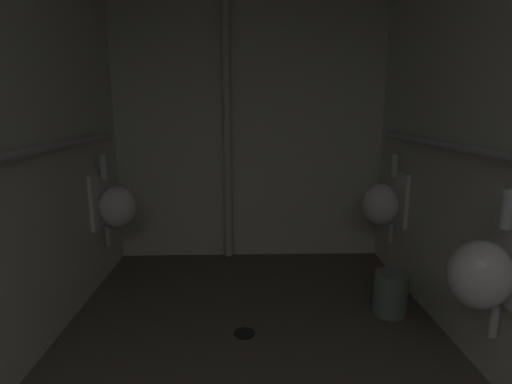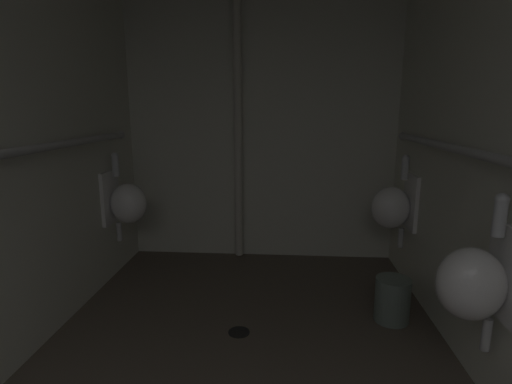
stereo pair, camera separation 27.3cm
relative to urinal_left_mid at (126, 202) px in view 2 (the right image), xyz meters
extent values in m
cube|color=silver|center=(1.10, 0.61, 0.59)|extent=(2.61, 0.06, 2.49)
ellipsoid|color=white|center=(0.02, 0.00, -0.01)|extent=(0.30, 0.26, 0.34)
cube|color=white|center=(-0.13, 0.00, 0.04)|extent=(0.03, 0.30, 0.44)
cylinder|color=silver|center=(-0.07, 0.00, 0.30)|extent=(0.06, 0.06, 0.16)
sphere|color=silver|center=(-0.07, 0.00, 0.38)|extent=(0.06, 0.06, 0.06)
cylinder|color=#B2B2B2|center=(-0.08, 0.00, -0.26)|extent=(0.04, 0.04, 0.16)
ellipsoid|color=white|center=(2.17, -1.39, -0.01)|extent=(0.30, 0.26, 0.34)
cube|color=white|center=(2.33, -1.39, 0.04)|extent=(0.03, 0.30, 0.44)
cylinder|color=silver|center=(2.26, -1.39, 0.30)|extent=(0.06, 0.06, 0.16)
sphere|color=silver|center=(2.26, -1.39, 0.38)|extent=(0.06, 0.06, 0.06)
cylinder|color=#B2B2B2|center=(2.27, -1.39, -0.26)|extent=(0.04, 0.04, 0.16)
ellipsoid|color=white|center=(2.17, 0.01, -0.01)|extent=(0.30, 0.26, 0.34)
cube|color=white|center=(2.33, 0.01, 0.04)|extent=(0.03, 0.30, 0.44)
cylinder|color=silver|center=(2.26, 0.01, 0.30)|extent=(0.06, 0.06, 0.16)
sphere|color=silver|center=(2.26, 0.01, 0.38)|extent=(0.06, 0.06, 0.06)
cylinder|color=#B2B2B2|center=(2.27, 0.01, -0.26)|extent=(0.04, 0.04, 0.16)
sphere|color=#B2B2B2|center=(-0.09, 0.20, 0.55)|extent=(0.06, 0.06, 0.06)
cylinder|color=#B2B2B2|center=(2.28, -1.38, 0.55)|extent=(0.05, 3.18, 0.05)
sphere|color=#B2B2B2|center=(2.28, 0.21, 0.55)|extent=(0.06, 0.06, 0.06)
cylinder|color=beige|center=(0.89, 0.50, 0.59)|extent=(0.07, 0.07, 2.44)
cylinder|color=black|center=(1.04, -0.82, -0.65)|extent=(0.14, 0.14, 0.01)
cylinder|color=slate|center=(2.07, -0.59, -0.50)|extent=(0.23, 0.23, 0.30)
camera|label=1|loc=(1.05, -3.13, 0.77)|focal=27.77mm
camera|label=2|loc=(1.32, -3.13, 0.77)|focal=27.77mm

